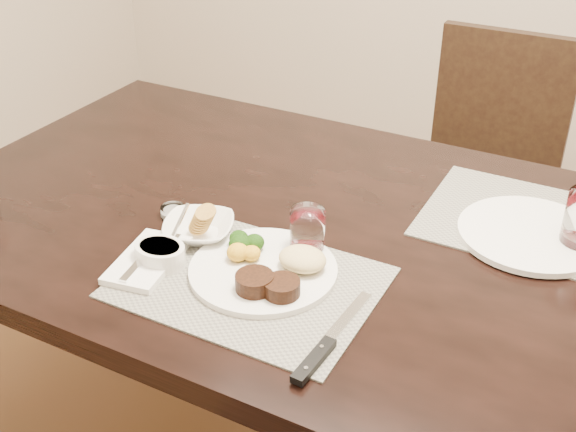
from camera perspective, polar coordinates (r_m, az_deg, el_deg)
The scene contains 12 objects.
dining_table at distance 1.49m, azimuth 7.16°, elevation -4.69°, with size 2.00×1.00×0.75m.
chair_far at distance 2.36m, azimuth 15.37°, elevation 3.95°, with size 0.42×0.42×0.90m.
placemat_near at distance 1.32m, azimuth -3.08°, elevation -5.26°, with size 0.46×0.34×0.00m, color slate.
placemat_far at distance 1.58m, azimuth 19.12°, elevation -0.57°, with size 0.46×0.34×0.00m, color slate.
dinner_plate at distance 1.33m, azimuth -1.56°, elevation -4.17°, with size 0.28×0.28×0.05m.
napkin_fork at distance 1.39m, azimuth -11.01°, elevation -3.40°, with size 0.13×0.20×0.02m.
steak_knife at distance 1.17m, azimuth 2.73°, elevation -10.49°, with size 0.03×0.26×0.01m.
cracker_bowl at distance 1.45m, azimuth -7.06°, elevation -0.94°, with size 0.18×0.18×0.06m.
sauce_ramekin at distance 1.38m, azimuth -10.05°, elevation -2.91°, with size 0.10×0.15×0.08m.
wine_glass_near at distance 1.38m, azimuth 1.53°, elevation -1.41°, with size 0.07×0.07×0.09m.
far_plate at distance 1.52m, azimuth 18.64°, elevation -1.36°, with size 0.29×0.29×0.01m, color silver.
salt_cellar at distance 1.53m, azimuth -9.08°, elevation 0.30°, with size 0.05×0.05×0.02m.
Camera 1 is at (0.40, -1.15, 1.54)m, focal length 45.00 mm.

